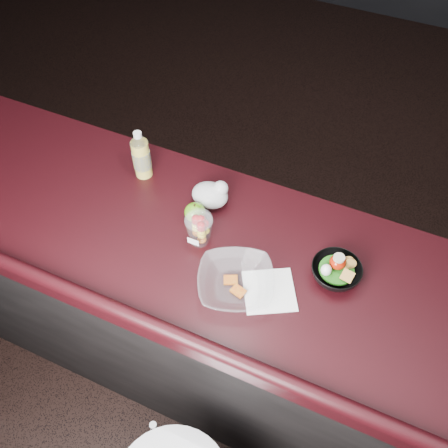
{
  "coord_description": "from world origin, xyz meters",
  "views": [
    {
      "loc": [
        0.42,
        -0.6,
        2.39
      ],
      "look_at": [
        0.0,
        0.34,
        1.1
      ],
      "focal_mm": 40.0,
      "sensor_mm": 36.0,
      "label": 1
    }
  ],
  "objects_px": {
    "lemonade_bottle": "(142,157)",
    "green_apple": "(195,212)",
    "takeout_bowl": "(236,282)",
    "fruit_cup": "(199,227)",
    "snack_bowl": "(336,271)"
  },
  "relations": [
    {
      "from": "takeout_bowl",
      "to": "fruit_cup",
      "type": "bearing_deg",
      "value": 146.57
    },
    {
      "from": "snack_bowl",
      "to": "fruit_cup",
      "type": "bearing_deg",
      "value": -174.03
    },
    {
      "from": "snack_bowl",
      "to": "takeout_bowl",
      "type": "distance_m",
      "value": 0.32
    },
    {
      "from": "green_apple",
      "to": "snack_bowl",
      "type": "bearing_deg",
      "value": -3.3
    },
    {
      "from": "lemonade_bottle",
      "to": "takeout_bowl",
      "type": "distance_m",
      "value": 0.61
    },
    {
      "from": "fruit_cup",
      "to": "lemonade_bottle",
      "type": "bearing_deg",
      "value": 149.39
    },
    {
      "from": "lemonade_bottle",
      "to": "snack_bowl",
      "type": "relative_size",
      "value": 0.95
    },
    {
      "from": "lemonade_bottle",
      "to": "fruit_cup",
      "type": "xyz_separation_m",
      "value": [
        0.33,
        -0.2,
        -0.02
      ]
    },
    {
      "from": "fruit_cup",
      "to": "snack_bowl",
      "type": "xyz_separation_m",
      "value": [
        0.46,
        0.05,
        -0.04
      ]
    },
    {
      "from": "takeout_bowl",
      "to": "snack_bowl",
      "type": "bearing_deg",
      "value": 31.9
    },
    {
      "from": "fruit_cup",
      "to": "takeout_bowl",
      "type": "xyz_separation_m",
      "value": [
        0.19,
        -0.12,
        -0.04
      ]
    },
    {
      "from": "snack_bowl",
      "to": "takeout_bowl",
      "type": "xyz_separation_m",
      "value": [
        -0.28,
        -0.17,
        -0.0
      ]
    },
    {
      "from": "lemonade_bottle",
      "to": "green_apple",
      "type": "relative_size",
      "value": 2.64
    },
    {
      "from": "lemonade_bottle",
      "to": "snack_bowl",
      "type": "xyz_separation_m",
      "value": [
        0.79,
        -0.15,
        -0.06
      ]
    },
    {
      "from": "green_apple",
      "to": "lemonade_bottle",
      "type": "bearing_deg",
      "value": 156.81
    }
  ]
}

